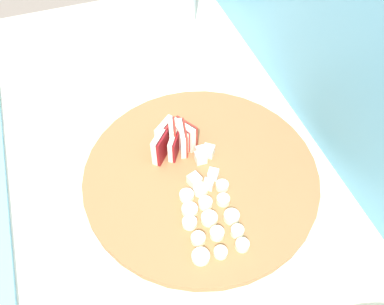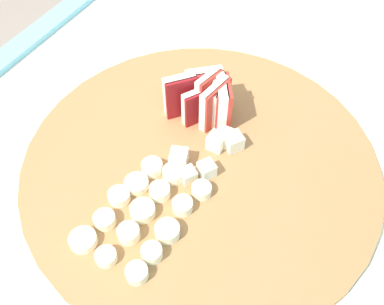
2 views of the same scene
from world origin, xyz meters
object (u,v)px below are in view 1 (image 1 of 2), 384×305
Objects in this scene: apple_wedge_fan at (175,138)px; cutting_board at (201,175)px; apple_dice_pile at (203,165)px; banana_slice_rows at (211,218)px.

cutting_board is at bearing 20.89° from apple_wedge_fan.
cutting_board is 4.53× the size of apple_dice_pile.
cutting_board is 0.10m from banana_slice_rows.
apple_dice_pile is 0.66× the size of banana_slice_rows.
banana_slice_rows is (0.17, 0.01, -0.02)m from apple_wedge_fan.
cutting_board is at bearing -44.53° from apple_dice_pile.
cutting_board is 2.99× the size of banana_slice_rows.
banana_slice_rows reaches higher than cutting_board.
apple_dice_pile is (0.07, 0.03, -0.02)m from apple_wedge_fan.
banana_slice_rows is at bearing -10.83° from cutting_board.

